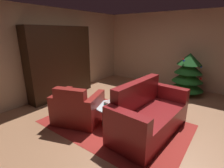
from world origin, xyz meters
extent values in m
plane|color=#9D6C4B|center=(0.00, 0.00, 0.00)|extent=(7.31, 7.31, 0.00)
cube|color=tan|center=(0.00, 3.08, 1.25)|extent=(5.39, 0.06, 2.51)
cube|color=tan|center=(-2.67, 0.00, 1.25)|extent=(0.06, 6.21, 2.51)
cube|color=maroon|center=(-0.18, -0.32, 0.00)|extent=(2.88, 1.92, 0.01)
cube|color=black|center=(-2.24, 0.10, 1.01)|extent=(0.03, 2.01, 2.01)
cube|color=black|center=(-2.42, 1.10, 1.01)|extent=(0.39, 0.02, 2.01)
cube|color=black|center=(-2.42, -0.89, 1.01)|extent=(0.39, 0.03, 2.01)
cube|color=black|center=(-2.42, 0.10, 0.01)|extent=(0.37, 1.96, 0.03)
cube|color=black|center=(-2.42, 0.10, 0.41)|extent=(0.37, 1.96, 0.03)
cube|color=black|center=(-2.42, 0.10, 0.81)|extent=(0.37, 1.96, 0.02)
cube|color=black|center=(-2.42, 0.10, 1.20)|extent=(0.37, 1.96, 0.02)
cube|color=black|center=(-2.42, 0.10, 1.60)|extent=(0.37, 1.96, 0.02)
cube|color=black|center=(-2.42, 0.10, 2.00)|extent=(0.37, 1.96, 0.02)
cube|color=black|center=(-2.57, 0.10, 1.14)|extent=(0.05, 1.02, 0.64)
cube|color=black|center=(-2.55, 0.10, 1.14)|extent=(0.03, 1.05, 0.67)
cube|color=red|center=(-2.47, 1.02, 0.18)|extent=(0.28, 0.04, 0.30)
cube|color=red|center=(-2.51, 0.98, 0.16)|extent=(0.19, 0.04, 0.26)
cube|color=#328845|center=(-2.48, 0.94, 0.16)|extent=(0.25, 0.03, 0.27)
cube|color=#98599A|center=(-2.47, 0.91, 0.16)|extent=(0.27, 0.03, 0.27)
cube|color=#A39B9B|center=(-2.51, 0.87, 0.13)|extent=(0.20, 0.04, 0.21)
cube|color=brown|center=(-2.49, 0.82, 0.18)|extent=(0.23, 0.05, 0.32)
cube|color=#B19F8C|center=(-2.50, 0.77, 0.17)|extent=(0.21, 0.05, 0.30)
cube|color=gold|center=(-2.48, 0.72, 0.15)|extent=(0.25, 0.03, 0.25)
cube|color=#1F557F|center=(-2.46, 1.01, 0.59)|extent=(0.29, 0.04, 0.33)
cube|color=#AAA49A|center=(-2.46, 0.97, 0.53)|extent=(0.29, 0.03, 0.22)
cube|color=#417834|center=(-2.47, 0.94, 0.53)|extent=(0.26, 0.03, 0.21)
cube|color=orange|center=(-2.51, 0.90, 0.56)|extent=(0.18, 0.04, 0.28)
cube|color=navy|center=(-2.47, 0.84, 0.59)|extent=(0.28, 0.05, 0.33)
cube|color=#367D31|center=(-2.50, 0.80, 0.53)|extent=(0.22, 0.04, 0.22)
cube|color=#804AA2|center=(-2.52, 1.02, 1.72)|extent=(0.18, 0.05, 0.21)
cube|color=#B92531|center=(-2.51, 0.97, 1.74)|extent=(0.20, 0.04, 0.25)
cube|color=teal|center=(-2.46, 0.94, 1.73)|extent=(0.29, 0.03, 0.24)
cube|color=orange|center=(-2.50, 0.90, 1.74)|extent=(0.21, 0.05, 0.25)
cube|color=orange|center=(-2.50, 0.85, 1.78)|extent=(0.21, 0.05, 0.34)
cube|color=#4D281C|center=(-2.49, 0.79, 1.73)|extent=(0.23, 0.05, 0.24)
cube|color=maroon|center=(-0.88, -0.68, 0.19)|extent=(0.87, 0.94, 0.39)
cube|color=maroon|center=(-0.78, -0.97, 0.61)|extent=(0.66, 0.38, 0.44)
cube|color=maroon|center=(-0.51, -0.55, 0.32)|extent=(0.39, 0.77, 0.63)
cube|color=maroon|center=(-1.25, -0.82, 0.32)|extent=(0.39, 0.77, 0.63)
ellipsoid|color=gray|center=(-0.87, -0.60, 0.48)|extent=(0.32, 0.26, 0.18)
sphere|color=gray|center=(-0.95, -0.49, 0.53)|extent=(0.13, 0.13, 0.13)
cube|color=maroon|center=(0.54, -0.16, 0.22)|extent=(0.90, 1.48, 0.43)
cube|color=maroon|center=(0.22, -0.14, 0.70)|extent=(0.27, 1.43, 0.54)
cube|color=maroon|center=(0.48, -0.96, 0.36)|extent=(0.81, 0.24, 0.73)
cube|color=maroon|center=(0.59, 0.64, 0.36)|extent=(0.81, 0.24, 0.73)
cylinder|color=black|center=(-0.07, -0.36, 0.19)|extent=(0.04, 0.04, 0.38)
cylinder|color=black|center=(-0.34, -0.21, 0.19)|extent=(0.04, 0.04, 0.38)
cylinder|color=black|center=(-0.34, -0.52, 0.19)|extent=(0.04, 0.04, 0.38)
cylinder|color=silver|center=(-0.25, -0.36, 0.39)|extent=(0.65, 0.65, 0.02)
cube|color=gray|center=(-0.27, -0.39, 0.41)|extent=(0.18, 0.13, 0.02)
cube|color=#2F5095|center=(-0.27, -0.38, 0.43)|extent=(0.22, 0.13, 0.02)
cube|color=#437550|center=(-0.28, -0.38, 0.46)|extent=(0.18, 0.16, 0.03)
cube|color=gray|center=(-0.27, -0.40, 0.48)|extent=(0.20, 0.14, 0.02)
cylinder|color=#136120|center=(-0.11, -0.24, 0.52)|extent=(0.06, 0.06, 0.24)
cylinder|color=#136120|center=(-0.11, -0.24, 0.68)|extent=(0.02, 0.02, 0.08)
cylinder|color=brown|center=(0.55, 2.44, 0.08)|extent=(0.08, 0.08, 0.15)
cone|color=#1E5D21|center=(0.55, 2.44, 0.32)|extent=(0.99, 0.99, 0.34)
cone|color=#1E5D21|center=(0.55, 2.44, 0.58)|extent=(0.89, 0.89, 0.34)
cone|color=#1E5D21|center=(0.55, 2.44, 0.84)|extent=(0.80, 0.80, 0.34)
cone|color=#1E5D21|center=(0.55, 2.44, 1.09)|extent=(0.70, 0.70, 0.34)
sphere|color=yellow|center=(0.84, 2.58, 0.87)|extent=(0.08, 0.08, 0.08)
sphere|color=blue|center=(0.45, 2.18, 1.06)|extent=(0.06, 0.06, 0.06)
sphere|color=red|center=(0.36, 2.79, 0.22)|extent=(0.08, 0.08, 0.08)
sphere|color=red|center=(0.91, 2.44, 0.55)|extent=(0.07, 0.07, 0.07)
sphere|color=blue|center=(0.87, 2.50, 0.88)|extent=(0.06, 0.06, 0.06)
sphere|color=red|center=(0.41, 2.73, 0.77)|extent=(0.06, 0.06, 0.06)
sphere|color=red|center=(0.43, 2.18, 1.11)|extent=(0.05, 0.05, 0.05)
camera|label=1|loc=(1.65, -2.90, 1.86)|focal=27.04mm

